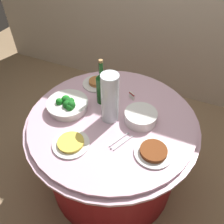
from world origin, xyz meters
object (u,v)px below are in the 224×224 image
Objects in this scene: food_plate_peanuts at (97,83)px; food_plate_stir_fry at (153,152)px; food_plate_fried_egg at (71,143)px; label_placard_front at (132,95)px; plate_stack at (141,117)px; wine_bottle at (102,87)px; serving_tongs at (120,142)px; broccoli_bowl at (68,105)px; decorative_fruit_vase at (110,99)px.

food_plate_peanuts is 0.74m from food_plate_stir_fry.
label_placard_front is at bearing 71.56° from food_plate_fried_egg.
plate_stack is 3.82× the size of label_placard_front.
wine_bottle is at bearing -148.13° from label_placard_front.
plate_stack is at bearing 49.00° from food_plate_fried_egg.
plate_stack is at bearing 77.33° from serving_tongs.
food_plate_peanuts is at bearing 151.71° from plate_stack.
food_plate_fried_egg is at bearing -131.00° from plate_stack.
serving_tongs is 0.75× the size of food_plate_stir_fry.
broccoli_bowl is 1.33× the size of plate_stack.
broccoli_bowl is 0.32m from decorative_fruit_vase.
food_plate_fried_egg is 0.48m from food_plate_stir_fry.
plate_stack is 0.47m from food_plate_fried_egg.
plate_stack is 0.62× the size of decorative_fruit_vase.
food_plate_stir_fry is at bearing -10.66° from broccoli_bowl.
decorative_fruit_vase is at bearing 7.76° from broccoli_bowl.
plate_stack is at bearing -12.67° from wine_bottle.
food_plate_peanuts is 0.31m from label_placard_front.
broccoli_bowl is 1.27× the size of food_plate_stir_fry.
food_plate_fried_egg is 1.00× the size of food_plate_peanuts.
broccoli_bowl is at bearing -172.24° from decorative_fruit_vase.
food_plate_stir_fry is at bearing -37.67° from food_plate_peanuts.
broccoli_bowl is at bearing 169.34° from food_plate_stir_fry.
decorative_fruit_vase is 1.55× the size of food_plate_stir_fry.
wine_bottle is 6.11× the size of label_placard_front.
wine_bottle reaches higher than plate_stack.
plate_stack is 0.49m from food_plate_peanuts.
plate_stack reaches higher than food_plate_peanuts.
label_placard_front is (0.18, 0.11, -0.10)m from wine_bottle.
broccoli_bowl reaches higher than food_plate_stir_fry.
serving_tongs is (0.44, -0.12, -0.04)m from broccoli_bowl.
decorative_fruit_vase reaches higher than broccoli_bowl.
plate_stack is at bearing -28.29° from food_plate_peanuts.
wine_bottle reaches higher than serving_tongs.
label_placard_front is at bearing 75.95° from decorative_fruit_vase.
plate_stack is at bearing 124.82° from food_plate_stir_fry.
food_plate_peanuts is at bearing 170.26° from label_placard_front.
food_plate_stir_fry is (0.46, -0.29, -0.11)m from wine_bottle.
plate_stack is 0.95× the size of food_plate_fried_egg.
food_plate_peanuts is (-0.24, 0.29, -0.15)m from decorative_fruit_vase.
broccoli_bowl is 5.09× the size of label_placard_front.
wine_bottle is 0.24m from food_plate_peanuts.
serving_tongs is 0.60m from food_plate_peanuts.
decorative_fruit_vase is 0.35m from food_plate_fried_egg.
broccoli_bowl is 1.27× the size of food_plate_fried_egg.
food_plate_stir_fry is (0.46, 0.14, 0.00)m from food_plate_fried_egg.
plate_stack reaches higher than serving_tongs.
broccoli_bowl is at bearing -141.67° from label_placard_front.
wine_bottle is 0.18m from decorative_fruit_vase.
plate_stack is 0.24m from decorative_fruit_vase.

